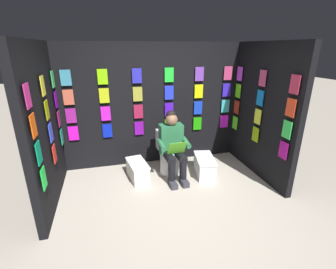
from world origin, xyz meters
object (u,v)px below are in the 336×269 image
Objects in this scene: comic_longbox_near at (138,170)px; toilet at (169,155)px; person_reading at (173,145)px; comic_longbox_far at (205,166)px.

toilet is at bearing -174.70° from comic_longbox_near.
comic_longbox_near is at bearing -9.02° from person_reading.
comic_longbox_far reaches higher than comic_longbox_near.
person_reading is 1.90× the size of comic_longbox_near.
comic_longbox_near is at bearing 4.53° from comic_longbox_far.
comic_longbox_near is (0.61, 0.15, -0.17)m from toilet.
toilet reaches higher than comic_longbox_far.
toilet reaches higher than comic_longbox_near.
toilet is 0.68m from comic_longbox_far.
toilet is 0.65m from comic_longbox_near.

